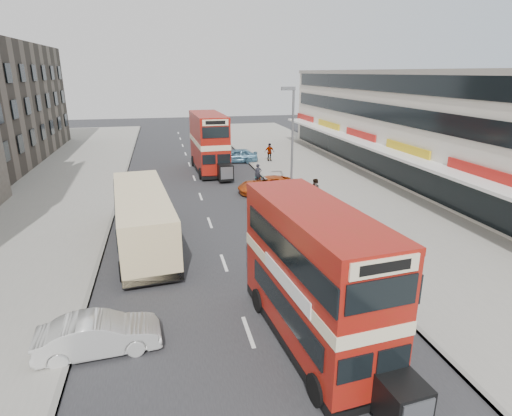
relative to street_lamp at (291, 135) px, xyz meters
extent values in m
plane|color=#28282B|center=(-6.52, -18.00, -4.78)|extent=(160.00, 160.00, 0.00)
cube|color=#28282B|center=(-6.52, 2.00, -4.78)|extent=(12.00, 90.00, 0.01)
cube|color=gray|center=(5.48, 2.00, -4.71)|extent=(12.00, 90.00, 0.15)
cube|color=gray|center=(-18.52, 2.00, -4.71)|extent=(12.00, 90.00, 0.15)
cube|color=gray|center=(-12.62, 2.00, -4.71)|extent=(0.20, 90.00, 0.16)
cube|color=gray|center=(-0.42, 2.00, -4.71)|extent=(0.20, 90.00, 0.16)
cube|color=beige|center=(13.48, 4.00, -0.28)|extent=(8.00, 46.00, 9.00)
cube|color=black|center=(9.43, 4.00, -3.18)|extent=(0.10, 44.00, 2.40)
cube|color=gray|center=(13.48, 4.00, 4.32)|extent=(8.20, 46.20, 0.40)
cube|color=white|center=(8.58, 4.00, -1.78)|extent=(1.80, 44.00, 0.20)
cylinder|color=slate|center=(0.08, 0.00, -0.78)|extent=(0.16, 0.16, 8.00)
cube|color=slate|center=(-0.32, 0.00, 3.22)|extent=(1.00, 0.20, 0.25)
cube|color=black|center=(-4.46, -16.92, -4.46)|extent=(3.09, 7.71, 0.33)
cube|color=maroon|center=(-4.46, -16.92, -3.33)|extent=(3.07, 7.71, 2.07)
cube|color=beige|center=(-4.46, -16.92, -2.15)|extent=(3.12, 7.75, 0.42)
cube|color=maroon|center=(-4.46, -16.92, -1.03)|extent=(3.07, 7.71, 1.97)
cube|color=maroon|center=(-4.46, -16.92, 0.03)|extent=(3.09, 7.73, 0.23)
cube|color=black|center=(-3.45, -21.16, -3.94)|extent=(1.23, 1.23, 1.22)
cube|color=black|center=(-4.81, 10.55, -4.42)|extent=(2.91, 8.36, 0.36)
cube|color=maroon|center=(-4.81, 10.55, -3.18)|extent=(2.89, 8.36, 2.27)
cube|color=beige|center=(-4.81, 10.55, -1.89)|extent=(2.93, 8.40, 0.47)
cube|color=maroon|center=(-4.81, 10.55, -0.65)|extent=(2.89, 8.36, 2.17)
cube|color=maroon|center=(-4.81, 10.55, 0.52)|extent=(2.91, 8.38, 0.26)
cube|color=black|center=(-3.99, 5.82, -3.85)|extent=(1.29, 1.29, 1.34)
cube|color=black|center=(-10.43, -6.75, -4.36)|extent=(3.71, 10.75, 0.42)
cube|color=beige|center=(-10.43, -6.75, -3.15)|extent=(3.69, 10.74, 2.74)
imported|color=silver|center=(-11.66, -16.00, -4.12)|extent=(4.15, 1.72, 1.33)
imported|color=maroon|center=(-1.53, -2.12, -4.19)|extent=(4.29, 2.14, 1.20)
imported|color=#CA4E14|center=(-1.24, 1.74, -4.12)|extent=(4.93, 2.50, 1.34)
imported|color=teal|center=(-1.55, 13.87, -4.04)|extent=(4.54, 2.30, 1.48)
imported|color=gray|center=(1.08, -2.28, -3.68)|extent=(0.85, 0.76, 1.91)
imported|color=gray|center=(1.82, 13.31, -3.70)|extent=(1.16, 0.64, 1.87)
imported|color=gray|center=(-1.63, 3.61, -4.27)|extent=(0.88, 2.03, 1.03)
imported|color=black|center=(-1.63, 3.61, -3.62)|extent=(0.63, 0.45, 1.62)
camera|label=1|loc=(-9.15, -28.97, 4.31)|focal=29.43mm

